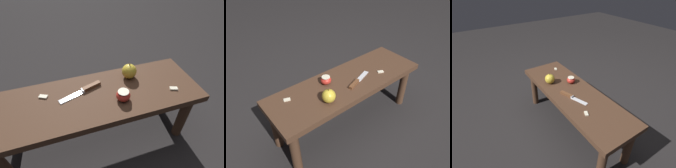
{
  "view_description": "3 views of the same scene",
  "coord_description": "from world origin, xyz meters",
  "views": [
    {
      "loc": [
        -0.12,
        -0.65,
        1.06
      ],
      "look_at": [
        0.1,
        0.02,
        0.43
      ],
      "focal_mm": 28.0,
      "sensor_mm": 36.0,
      "label": 1
    },
    {
      "loc": [
        0.82,
        0.91,
        1.3
      ],
      "look_at": [
        0.1,
        0.02,
        0.43
      ],
      "focal_mm": 35.0,
      "sensor_mm": 36.0,
      "label": 2
    },
    {
      "loc": [
        -0.94,
        0.7,
        1.24
      ],
      "look_at": [
        0.1,
        0.02,
        0.43
      ],
      "focal_mm": 28.0,
      "sensor_mm": 36.0,
      "label": 3
    }
  ],
  "objects": [
    {
      "name": "knife",
      "position": [
        -0.04,
        0.06,
        0.41
      ],
      "size": [
        0.24,
        0.11,
        0.02
      ],
      "rotation": [
        0.0,
        0.0,
        -2.81
      ],
      "color": "silver",
      "rests_on": "wooden_bench"
    },
    {
      "name": "apple_cut",
      "position": [
        0.13,
        -0.07,
        0.43
      ],
      "size": [
        0.07,
        0.07,
        0.05
      ],
      "color": "red",
      "rests_on": "wooden_bench"
    },
    {
      "name": "apple_slice_near_knife",
      "position": [
        -0.27,
        0.07,
        0.4
      ],
      "size": [
        0.05,
        0.04,
        0.01
      ],
      "color": "beige",
      "rests_on": "wooden_bench"
    },
    {
      "name": "apple_slice_center",
      "position": [
        0.42,
        -0.08,
        0.4
      ],
      "size": [
        0.05,
        0.04,
        0.01
      ],
      "color": "beige",
      "rests_on": "wooden_bench"
    },
    {
      "name": "ground_plane",
      "position": [
        0.0,
        0.0,
        0.0
      ],
      "size": [
        8.0,
        8.0,
        0.0
      ],
      "primitive_type": "plane",
      "color": "black"
    },
    {
      "name": "wooden_bench",
      "position": [
        0.0,
        0.0,
        0.33
      ],
      "size": [
        1.15,
        0.38,
        0.4
      ],
      "color": "#472D1E",
      "rests_on": "ground_plane"
    },
    {
      "name": "apple_whole",
      "position": [
        0.23,
        0.09,
        0.44
      ],
      "size": [
        0.09,
        0.09,
        0.1
      ],
      "color": "gold",
      "rests_on": "wooden_bench"
    }
  ]
}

